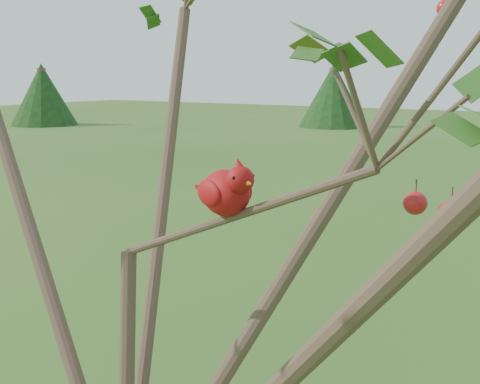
{
  "coord_description": "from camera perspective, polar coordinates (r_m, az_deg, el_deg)",
  "views": [
    {
      "loc": [
        0.89,
        -0.86,
        2.35
      ],
      "look_at": [
        0.28,
        0.06,
        2.13
      ],
      "focal_mm": 45.0,
      "sensor_mm": 36.0,
      "label": 1
    }
  ],
  "objects": [
    {
      "name": "crabapple_tree",
      "position": [
        1.22,
        -12.24,
        0.16
      ],
      "size": [
        2.35,
        2.05,
        2.95
      ],
      "color": "#453025",
      "rests_on": "ground"
    },
    {
      "name": "cardinal",
      "position": [
        1.16,
        -1.19,
        0.1
      ],
      "size": [
        0.18,
        0.12,
        0.13
      ],
      "rotation": [
        0.0,
        0.0,
        -0.4
      ],
      "color": "#A90E13",
      "rests_on": "ground"
    }
  ]
}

